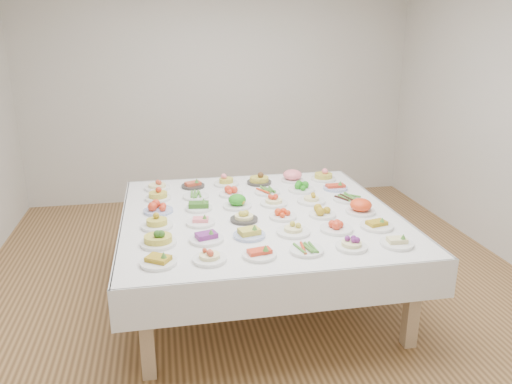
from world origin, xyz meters
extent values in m
plane|color=#9F7342|center=(0.00, 0.00, 0.00)|extent=(5.00, 5.00, 0.00)
cube|color=beige|center=(0.00, 2.50, 1.40)|extent=(5.00, 0.02, 2.80)
cube|color=beige|center=(0.00, -2.50, 1.40)|extent=(5.00, 0.02, 2.80)
cube|color=white|center=(-0.02, -0.24, 0.72)|extent=(2.19, 2.19, 0.06)
cube|color=white|center=(-0.02, 0.86, 0.61)|extent=(2.21, 0.01, 0.28)
cube|color=white|center=(-0.02, -1.33, 0.61)|extent=(2.21, 0.02, 0.28)
cube|color=white|center=(1.07, -0.24, 0.61)|extent=(0.02, 2.21, 0.28)
cube|color=white|center=(-1.12, -0.24, 0.61)|extent=(0.02, 2.21, 0.28)
cube|color=tan|center=(-0.94, -1.15, 0.34)|extent=(0.09, 0.09, 0.69)
cube|color=tan|center=(0.89, -1.15, 0.34)|extent=(0.09, 0.09, 0.69)
cube|color=tan|center=(-0.94, 0.68, 0.34)|extent=(0.09, 0.09, 0.69)
cube|color=tan|center=(0.89, 0.68, 0.34)|extent=(0.09, 0.09, 0.69)
cylinder|color=white|center=(-0.84, -1.04, 0.76)|extent=(0.23, 0.23, 0.02)
cylinder|color=white|center=(-0.51, -1.06, 0.76)|extent=(0.22, 0.22, 0.02)
cylinder|color=white|center=(-0.19, -1.05, 0.76)|extent=(0.22, 0.22, 0.02)
cylinder|color=white|center=(0.14, -1.04, 0.76)|extent=(0.23, 0.23, 0.02)
cylinder|color=white|center=(0.45, -1.05, 0.76)|extent=(0.21, 0.21, 0.02)
cylinder|color=white|center=(0.78, -1.06, 0.76)|extent=(0.23, 0.23, 0.02)
cylinder|color=white|center=(-0.84, -0.73, 0.76)|extent=(0.25, 0.25, 0.02)
cylinder|color=white|center=(-0.50, -0.73, 0.76)|extent=(0.24, 0.24, 0.02)
cylinder|color=#4C66B2|center=(-0.19, -0.72, 0.76)|extent=(0.23, 0.23, 0.02)
cylinder|color=white|center=(0.13, -0.72, 0.76)|extent=(0.24, 0.24, 0.02)
cylinder|color=white|center=(0.46, -0.72, 0.76)|extent=(0.24, 0.24, 0.02)
cylinder|color=white|center=(0.78, -0.72, 0.76)|extent=(0.25, 0.25, 0.02)
cylinder|color=white|center=(-0.85, -0.41, 0.76)|extent=(0.24, 0.24, 0.02)
cylinder|color=white|center=(-0.52, -0.40, 0.76)|extent=(0.22, 0.22, 0.02)
cylinder|color=#2F2D2A|center=(-0.18, -0.40, 0.76)|extent=(0.21, 0.21, 0.02)
cylinder|color=white|center=(0.13, -0.39, 0.76)|extent=(0.22, 0.22, 0.02)
cylinder|color=white|center=(0.46, -0.41, 0.76)|extent=(0.21, 0.21, 0.02)
cylinder|color=white|center=(0.78, -0.40, 0.76)|extent=(0.24, 0.24, 0.02)
cylinder|color=#4C66B2|center=(-0.83, -0.07, 0.76)|extent=(0.24, 0.24, 0.02)
cylinder|color=white|center=(-0.50, -0.07, 0.76)|extent=(0.22, 0.22, 0.02)
cylinder|color=white|center=(-0.18, -0.07, 0.76)|extent=(0.24, 0.24, 0.02)
cylinder|color=white|center=(0.13, -0.07, 0.76)|extent=(0.23, 0.23, 0.02)
cylinder|color=white|center=(0.47, -0.07, 0.76)|extent=(0.24, 0.24, 0.02)
cylinder|color=white|center=(0.79, -0.08, 0.76)|extent=(0.24, 0.24, 0.02)
cylinder|color=white|center=(-0.83, 0.26, 0.76)|extent=(0.23, 0.23, 0.02)
cylinder|color=white|center=(-0.51, 0.24, 0.76)|extent=(0.23, 0.23, 0.02)
cylinder|color=white|center=(-0.19, 0.25, 0.76)|extent=(0.21, 0.21, 0.02)
cylinder|color=white|center=(0.14, 0.25, 0.76)|extent=(0.23, 0.23, 0.02)
cylinder|color=white|center=(0.47, 0.26, 0.76)|extent=(0.24, 0.24, 0.02)
cylinder|color=#4C66B2|center=(0.80, 0.25, 0.76)|extent=(0.22, 0.22, 0.02)
cylinder|color=white|center=(-0.84, 0.57, 0.76)|extent=(0.24, 0.24, 0.02)
cylinder|color=#2F2D2A|center=(-0.51, 0.57, 0.76)|extent=(0.22, 0.22, 0.02)
cylinder|color=white|center=(-0.19, 0.58, 0.76)|extent=(0.24, 0.24, 0.02)
cylinder|color=#2F2D2A|center=(0.13, 0.57, 0.76)|extent=(0.23, 0.23, 0.02)
cylinder|color=white|center=(0.47, 0.58, 0.76)|extent=(0.21, 0.21, 0.02)
cylinder|color=white|center=(0.78, 0.57, 0.76)|extent=(0.24, 0.24, 0.02)
camera|label=1|loc=(-0.77, -3.98, 2.16)|focal=35.00mm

